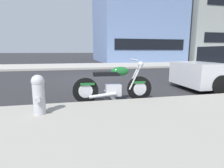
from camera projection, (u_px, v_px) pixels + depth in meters
ground_plane at (95, 79)px, 8.97m from camera, size 260.00×260.00×0.00m
sidewalk_far_curb at (206, 64)px, 18.23m from camera, size 120.00×5.00×0.14m
parking_stall_stripe at (113, 98)px, 5.25m from camera, size 0.12×2.20×0.01m
parked_motorcycle at (114, 86)px, 4.81m from camera, size 2.11×0.62×1.13m
fire_hydrant at (39, 94)px, 3.44m from camera, size 0.24×0.36×0.76m
townhouse_mid_block at (132, 26)px, 24.29m from camera, size 9.15×11.99×9.10m
townhouse_near_left at (210, 15)px, 26.37m from camera, size 12.64×11.78×12.87m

